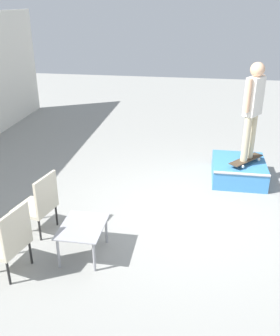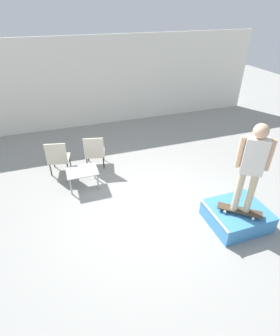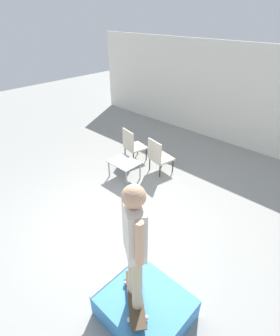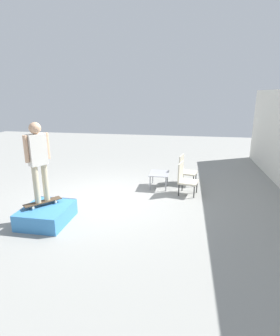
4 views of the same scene
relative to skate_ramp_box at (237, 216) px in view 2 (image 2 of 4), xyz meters
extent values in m
plane|color=gray|center=(-1.57, 0.95, -0.19)|extent=(24.00, 24.00, 0.00)
cube|color=white|center=(-1.57, 6.05, 1.31)|extent=(12.00, 0.06, 3.00)
cube|color=#3D84C6|center=(0.00, 0.00, 0.00)|extent=(1.14, 1.01, 0.37)
cylinder|color=#B7B7BC|center=(-0.57, 0.00, 0.19)|extent=(0.05, 1.01, 0.05)
cube|color=#473828|center=(-0.08, -0.11, 0.27)|extent=(0.78, 0.69, 0.02)
cylinder|color=white|center=(0.20, -0.19, 0.24)|extent=(0.06, 0.06, 0.05)
cylinder|color=white|center=(0.05, -0.37, 0.24)|extent=(0.06, 0.06, 0.05)
cylinder|color=white|center=(-0.20, 0.14, 0.24)|extent=(0.06, 0.06, 0.05)
cylinder|color=white|center=(-0.35, -0.03, 0.24)|extent=(0.06, 0.06, 0.05)
cylinder|color=#C6B793|center=(-0.17, -0.05, 0.72)|extent=(0.13, 0.13, 0.87)
cylinder|color=#C6B793|center=(0.02, -0.17, 0.72)|extent=(0.13, 0.13, 0.87)
cube|color=silver|center=(-0.08, -0.11, 1.49)|extent=(0.43, 0.37, 0.69)
cylinder|color=#D8A884|center=(-0.28, 0.02, 1.54)|extent=(0.09, 0.09, 0.58)
cylinder|color=#D8A884|center=(0.13, -0.24, 1.54)|extent=(0.09, 0.09, 0.58)
sphere|color=#D8A884|center=(-0.08, -0.11, 1.96)|extent=(0.25, 0.25, 0.25)
cube|color=#9E9EA3|center=(-2.80, 2.29, 0.27)|extent=(0.74, 0.58, 0.02)
cylinder|color=#9E9EA3|center=(-3.12, 2.05, 0.03)|extent=(0.04, 0.04, 0.44)
cylinder|color=#9E9EA3|center=(-2.48, 2.05, 0.03)|extent=(0.04, 0.04, 0.44)
cylinder|color=#9E9EA3|center=(-3.12, 2.53, 0.03)|extent=(0.04, 0.04, 0.44)
cylinder|color=#9E9EA3|center=(-2.48, 2.53, 0.03)|extent=(0.04, 0.04, 0.44)
cylinder|color=black|center=(-3.02, 3.36, -0.01)|extent=(0.03, 0.03, 0.36)
cylinder|color=black|center=(-3.45, 3.45, -0.01)|extent=(0.03, 0.03, 0.36)
cylinder|color=black|center=(-3.11, 2.93, -0.01)|extent=(0.03, 0.03, 0.36)
cylinder|color=black|center=(-3.54, 3.02, -0.01)|extent=(0.03, 0.03, 0.36)
cube|color=beige|center=(-3.28, 3.19, 0.19)|extent=(0.62, 0.62, 0.05)
cube|color=beige|center=(-3.33, 2.96, 0.49)|extent=(0.52, 0.15, 0.54)
cylinder|color=black|center=(-2.06, 3.36, -0.01)|extent=(0.03, 0.03, 0.36)
cylinder|color=black|center=(-2.50, 3.45, -0.01)|extent=(0.03, 0.03, 0.36)
cylinder|color=black|center=(-2.16, 2.93, -0.01)|extent=(0.03, 0.03, 0.36)
cylinder|color=black|center=(-2.59, 3.02, -0.01)|extent=(0.03, 0.03, 0.36)
cube|color=beige|center=(-2.33, 3.19, 0.19)|extent=(0.62, 0.62, 0.05)
cube|color=beige|center=(-2.37, 2.96, 0.49)|extent=(0.52, 0.15, 0.54)
camera|label=1|loc=(-6.90, 0.83, 3.06)|focal=40.00mm
camera|label=2|loc=(-3.16, -3.14, 3.74)|focal=28.00mm
camera|label=3|loc=(1.39, -1.58, 3.56)|focal=28.00mm
camera|label=4|loc=(5.03, 3.06, 2.66)|focal=28.00mm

